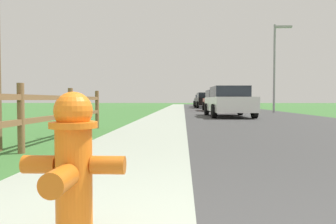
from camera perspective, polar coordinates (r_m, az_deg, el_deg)
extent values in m
plane|color=#3D7334|center=(26.33, 2.89, 0.30)|extent=(120.00, 120.00, 0.00)
cube|color=#3C3C3C|center=(28.55, 9.91, 0.43)|extent=(7.00, 66.00, 0.01)
cube|color=#9FA998|center=(28.48, -3.17, 0.45)|extent=(6.00, 66.00, 0.01)
cube|color=#3D7334|center=(28.67, -6.16, 0.46)|extent=(5.00, 66.00, 0.00)
cylinder|color=orange|center=(2.01, -16.11, -11.97)|extent=(0.21, 0.21, 0.72)
cylinder|color=orange|center=(1.95, -16.22, -2.18)|extent=(0.27, 0.27, 0.03)
sphere|color=orange|center=(1.95, -16.24, 0.19)|extent=(0.22, 0.22, 0.22)
cube|color=#CB6115|center=(1.95, -16.27, 2.31)|extent=(0.04, 0.04, 0.04)
cylinder|color=#CB6115|center=(2.06, -21.52, -8.53)|extent=(0.19, 0.11, 0.11)
cylinder|color=#CB6115|center=(1.93, -10.41, -9.12)|extent=(0.19, 0.11, 0.11)
cylinder|color=#CB6115|center=(1.79, -18.46, -11.33)|extent=(0.13, 0.23, 0.13)
cylinder|color=brown|center=(5.58, -24.34, -1.05)|extent=(0.11, 0.11, 1.11)
cylinder|color=brown|center=(7.65, -16.67, -0.13)|extent=(0.11, 0.11, 1.11)
cylinder|color=brown|center=(9.80, -12.31, 0.39)|extent=(0.11, 0.11, 1.11)
cube|color=brown|center=(5.59, -24.33, -1.62)|extent=(0.07, 8.99, 0.09)
cube|color=brown|center=(5.58, -24.39, 2.37)|extent=(0.07, 8.99, 0.09)
cube|color=white|center=(16.69, 10.51, 1.36)|extent=(2.06, 4.96, 0.70)
cube|color=#1E232B|center=(16.50, 10.64, 3.49)|extent=(1.73, 2.46, 0.53)
cylinder|color=black|center=(15.41, 14.90, 0.14)|extent=(0.25, 0.66, 0.65)
cylinder|color=black|center=(15.05, 8.04, 0.14)|extent=(0.25, 0.66, 0.65)
cylinder|color=black|center=(18.36, 12.52, 0.47)|extent=(0.25, 0.66, 0.65)
cylinder|color=black|center=(18.06, 6.75, 0.48)|extent=(0.25, 0.66, 0.65)
cube|color=maroon|center=(25.22, 8.64, 1.64)|extent=(1.95, 5.02, 0.68)
cube|color=#1E232B|center=(25.26, 8.64, 3.11)|extent=(1.66, 2.76, 0.62)
cylinder|color=black|center=(23.86, 11.26, 0.89)|extent=(0.25, 0.69, 0.68)
cylinder|color=black|center=(23.59, 7.05, 0.90)|extent=(0.25, 0.69, 0.68)
cylinder|color=black|center=(26.88, 10.04, 1.04)|extent=(0.25, 0.69, 0.68)
cylinder|color=black|center=(26.64, 6.29, 1.05)|extent=(0.25, 0.69, 0.68)
cube|color=black|center=(33.89, 6.48, 1.85)|extent=(2.03, 4.82, 0.76)
cube|color=#1E232B|center=(33.62, 6.54, 2.93)|extent=(1.68, 2.21, 0.52)
cylinder|color=black|center=(32.56, 8.34, 1.25)|extent=(0.26, 0.70, 0.69)
cylinder|color=black|center=(32.34, 5.21, 1.26)|extent=(0.26, 0.70, 0.69)
cylinder|color=black|center=(35.46, 7.63, 1.32)|extent=(0.26, 0.70, 0.69)
cylinder|color=black|center=(35.26, 4.75, 1.33)|extent=(0.26, 0.70, 0.69)
cube|color=navy|center=(42.05, 5.95, 1.84)|extent=(1.90, 4.94, 0.65)
cube|color=#1E232B|center=(42.05, 5.95, 2.64)|extent=(1.65, 2.25, 0.52)
cylinder|color=black|center=(40.60, 7.39, 1.43)|extent=(0.23, 0.70, 0.70)
cylinder|color=black|center=(40.48, 4.77, 1.44)|extent=(0.23, 0.70, 0.70)
cylinder|color=black|center=(43.65, 7.04, 1.48)|extent=(0.23, 0.70, 0.70)
cylinder|color=black|center=(43.53, 4.60, 1.49)|extent=(0.23, 0.70, 0.70)
cylinder|color=gray|center=(22.74, 18.10, 7.20)|extent=(0.14, 0.14, 5.78)
cube|color=#999999|center=(23.30, 19.53, 13.88)|extent=(1.10, 0.20, 0.14)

